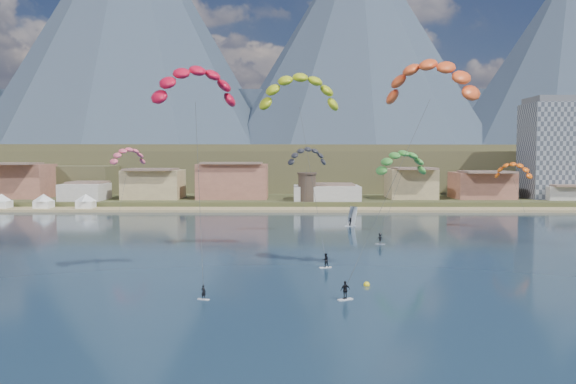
{
  "coord_description": "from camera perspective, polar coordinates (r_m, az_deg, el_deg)",
  "views": [
    {
      "loc": [
        0.69,
        -58.52,
        15.77
      ],
      "look_at": [
        0.0,
        32.0,
        10.0
      ],
      "focal_mm": 36.41,
      "sensor_mm": 36.0,
      "label": 1
    }
  ],
  "objects": [
    {
      "name": "beach_tents",
      "position": [
        182.02,
        -24.57,
        -0.48
      ],
      "size": [
        43.4,
        6.4,
        5.0
      ],
      "color": "white",
      "rests_on": "ground"
    },
    {
      "name": "kitesurfer_green",
      "position": [
        117.25,
        11.05,
        3.15
      ],
      "size": [
        12.88,
        17.64,
        20.1
      ],
      "color": "silver",
      "rests_on": "ground"
    },
    {
      "name": "windsurfer",
      "position": [
        129.63,
        6.19,
        -2.74
      ],
      "size": [
        2.49,
        2.71,
        4.37
      ],
      "color": "silver",
      "rests_on": "ground"
    },
    {
      "name": "kitesurfer_orange",
      "position": [
        79.66,
        13.74,
        11.04
      ],
      "size": [
        20.03,
        20.3,
        31.7
      ],
      "color": "silver",
      "rests_on": "ground"
    },
    {
      "name": "buoy",
      "position": [
        71.83,
        7.69,
        -8.96
      ],
      "size": [
        0.76,
        0.76,
        0.76
      ],
      "color": "yellow",
      "rests_on": "ground"
    },
    {
      "name": "mountain_ridge",
      "position": [
        892.5,
        -0.56,
        12.32
      ],
      "size": [
        2060.0,
        480.0,
        400.0
      ],
      "color": "#2D374C",
      "rests_on": "ground"
    },
    {
      "name": "ground",
      "position": [
        60.61,
        -0.24,
        -11.43
      ],
      "size": [
        2400.0,
        2400.0,
        0.0
      ],
      "primitive_type": "plane",
      "color": "#0D1C32",
      "rests_on": "ground"
    },
    {
      "name": "beach",
      "position": [
        165.25,
        0.2,
        -1.74
      ],
      "size": [
        2200.0,
        12.0,
        0.9
      ],
      "color": "tan",
      "rests_on": "ground"
    },
    {
      "name": "foothills",
      "position": [
        291.87,
        4.71,
        2.32
      ],
      "size": [
        940.0,
        210.0,
        18.0
      ],
      "color": "brown",
      "rests_on": "ground"
    },
    {
      "name": "kitesurfer_yellow",
      "position": [
        93.54,
        1.13,
        10.23
      ],
      "size": [
        13.83,
        16.22,
        30.29
      ],
      "color": "silver",
      "rests_on": "ground"
    },
    {
      "name": "town",
      "position": [
        185.21,
        -12.26,
        1.16
      ],
      "size": [
        400.0,
        24.0,
        12.0
      ],
      "color": "beige",
      "rests_on": "ground"
    },
    {
      "name": "land",
      "position": [
        618.72,
        0.37,
        2.19
      ],
      "size": [
        2200.0,
        900.0,
        4.0
      ],
      "color": "#4E4B2A",
      "rests_on": "ground"
    },
    {
      "name": "watchtower",
      "position": [
        172.83,
        1.87,
        0.53
      ],
      "size": [
        5.82,
        5.82,
        8.6
      ],
      "color": "#47382D",
      "rests_on": "ground"
    },
    {
      "name": "distant_kite_pink",
      "position": [
        135.21,
        -15.34,
        3.67
      ],
      "size": [
        8.44,
        8.24,
        18.97
      ],
      "color": "#262626",
      "rests_on": "ground"
    },
    {
      "name": "kitesurfer_red",
      "position": [
        74.26,
        -9.06,
        10.76
      ],
      "size": [
        11.87,
        14.86,
        28.01
      ],
      "color": "silver",
      "rests_on": "ground"
    },
    {
      "name": "distant_kite_dark",
      "position": [
        116.19,
        1.9,
        3.8
      ],
      "size": [
        8.53,
        6.36,
        18.8
      ],
      "color": "#262626",
      "rests_on": "ground"
    },
    {
      "name": "apartment_tower",
      "position": [
        204.7,
        24.82,
        3.89
      ],
      "size": [
        20.0,
        16.0,
        32.0
      ],
      "color": "gray",
      "rests_on": "ground"
    },
    {
      "name": "distant_kite_orange",
      "position": [
        132.7,
        21.14,
        2.22
      ],
      "size": [
        8.37,
        7.38,
        15.98
      ],
      "color": "#262626",
      "rests_on": "ground"
    }
  ]
}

